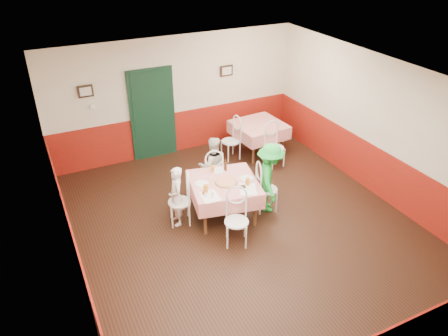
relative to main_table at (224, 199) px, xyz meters
name	(u,v)px	position (x,y,z in m)	size (l,w,h in m)	color
floor	(245,227)	(0.19, -0.51, -0.38)	(7.00, 7.00, 0.00)	black
ceiling	(250,82)	(0.19, -0.51, 2.42)	(7.00, 7.00, 0.00)	white
back_wall	(176,96)	(0.19, 2.99, 1.02)	(6.00, 0.10, 2.80)	beige
front_wall	(403,301)	(0.19, -4.01, 1.02)	(6.00, 0.10, 2.80)	beige
left_wall	(64,204)	(-2.81, -0.51, 1.02)	(0.10, 7.00, 2.80)	beige
right_wall	(381,129)	(3.19, -0.51, 1.02)	(0.10, 7.00, 2.80)	beige
wainscot_back	(178,132)	(0.19, 2.98, 0.12)	(6.00, 0.03, 1.00)	maroon
wainscot_left	(76,252)	(-2.79, -0.51, 0.12)	(0.03, 7.00, 1.00)	maroon
wainscot_right	(373,169)	(3.18, -0.51, 0.12)	(0.03, 7.00, 1.00)	maroon
door	(153,115)	(-0.41, 2.94, 0.68)	(0.96, 0.06, 2.10)	black
picture_left	(85,91)	(-1.81, 2.94, 1.48)	(0.32, 0.03, 0.26)	black
picture_right	(227,71)	(1.49, 2.94, 1.48)	(0.32, 0.03, 0.26)	black
thermostat	(93,106)	(-1.71, 2.94, 1.12)	(0.10, 0.03, 0.10)	white
main_table	(224,199)	(0.00, 0.00, 0.00)	(1.22, 1.22, 0.77)	red
second_table	(258,138)	(1.91, 2.03, 0.00)	(1.12, 1.12, 0.77)	red
chair_left	(179,202)	(-0.83, 0.16, 0.08)	(0.42, 0.42, 0.90)	white
chair_right	(267,190)	(0.83, -0.16, 0.08)	(0.42, 0.42, 0.90)	white
chair_far	(213,174)	(0.16, 0.83, 0.08)	(0.42, 0.42, 0.90)	white
chair_near	(237,222)	(-0.16, -0.83, 0.08)	(0.42, 0.42, 0.90)	white
chair_second_a	(231,141)	(1.16, 2.03, 0.08)	(0.42, 0.42, 0.90)	white
chair_second_b	(275,148)	(1.91, 1.28, 0.08)	(0.42, 0.42, 0.90)	white
pizza	(226,182)	(0.02, -0.05, 0.40)	(0.40, 0.40, 0.03)	#B74723
plate_left	(202,184)	(-0.40, 0.10, 0.39)	(0.25, 0.25, 0.01)	white
plate_right	(247,178)	(0.43, -0.09, 0.39)	(0.25, 0.25, 0.01)	white
plate_far	(218,171)	(0.07, 0.41, 0.39)	(0.25, 0.25, 0.01)	white
glass_a	(206,189)	(-0.45, -0.19, 0.46)	(0.08, 0.08, 0.15)	#BF7219
glass_b	(248,182)	(0.34, -0.29, 0.45)	(0.07, 0.07, 0.14)	#BF7219
glass_c	(212,169)	(-0.04, 0.42, 0.45)	(0.07, 0.07, 0.14)	#BF7219
beer_bottle	(225,166)	(0.21, 0.36, 0.49)	(0.06, 0.06, 0.22)	#381C0A
shaker_a	(206,194)	(-0.50, -0.31, 0.43)	(0.04, 0.04, 0.09)	silver
shaker_b	(212,195)	(-0.42, -0.39, 0.43)	(0.04, 0.04, 0.09)	silver
shaker_c	(203,193)	(-0.52, -0.24, 0.43)	(0.04, 0.04, 0.09)	#B23319
menu_left	(210,196)	(-0.44, -0.34, 0.39)	(0.30, 0.40, 0.00)	white
menu_right	(248,189)	(0.28, -0.42, 0.39)	(0.30, 0.40, 0.00)	white
wallet	(242,187)	(0.21, -0.32, 0.40)	(0.11, 0.09, 0.02)	black
diner_left	(176,196)	(-0.88, 0.17, 0.21)	(0.43, 0.28, 1.17)	gray
diner_far	(213,165)	(0.17, 0.88, 0.24)	(0.60, 0.47, 1.24)	gray
diner_right	(270,178)	(0.88, -0.17, 0.33)	(0.91, 0.52, 1.40)	gray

